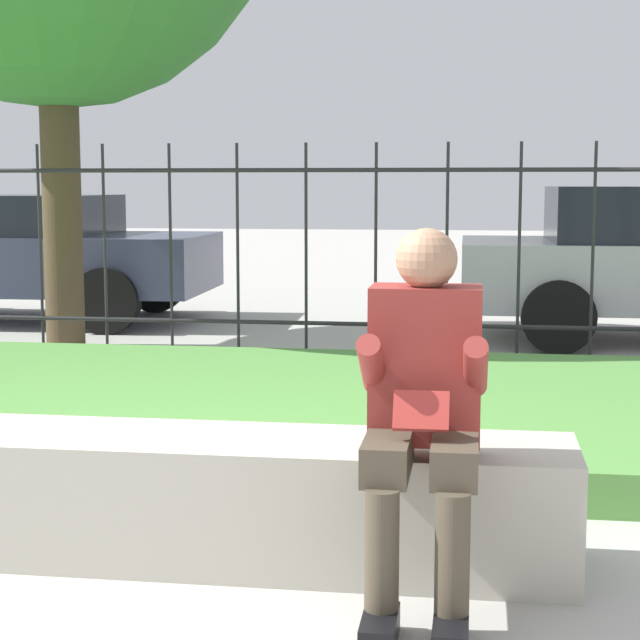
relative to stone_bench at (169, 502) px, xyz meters
name	(u,v)px	position (x,y,z in m)	size (l,w,h in m)	color
ground_plane	(129,554)	(-0.16, 0.00, -0.21)	(60.00, 60.00, 0.00)	#B2AFA8
stone_bench	(169,502)	(0.00, 0.00, 0.00)	(3.07, 0.55, 0.48)	#B7B2A3
person_seated_reader	(423,401)	(0.98, -0.31, 0.49)	(0.42, 0.73, 1.28)	black
grass_berm	(254,406)	(-0.16, 2.33, -0.11)	(9.04, 3.27, 0.20)	#569342
iron_fence	(306,251)	(-0.16, 4.33, 0.70)	(7.04, 0.03, 1.74)	#232326
car_parked_left	(13,252)	(-3.67, 6.75, 0.50)	(4.09, 2.09, 1.31)	#383D56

